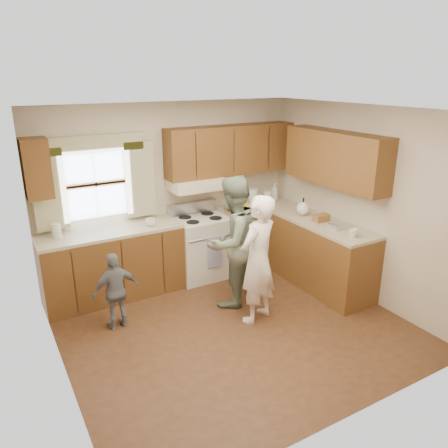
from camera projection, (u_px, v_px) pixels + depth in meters
room at (234, 227)px, 4.79m from camera, size 3.80×3.80×3.80m
kitchen_fixtures at (232, 225)px, 6.10m from camera, size 3.80×2.25×2.15m
stove at (201, 246)px, 6.36m from camera, size 0.76×0.67×1.07m
woman_left at (258, 260)px, 5.10m from camera, size 0.67×0.55×1.57m
woman_right at (232, 242)px, 5.48m from camera, size 0.98×0.87×1.69m
child at (116, 291)px, 5.04m from camera, size 0.56×0.26×0.94m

